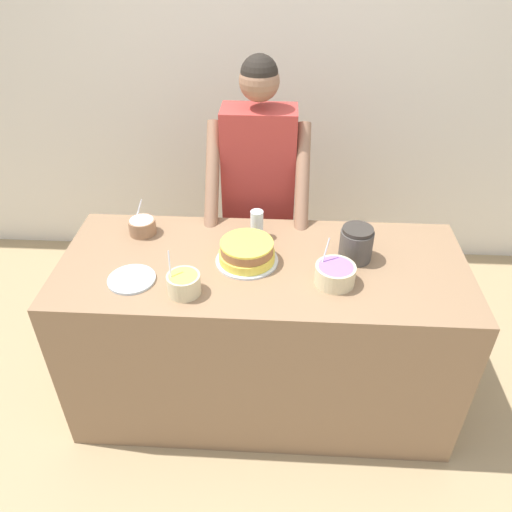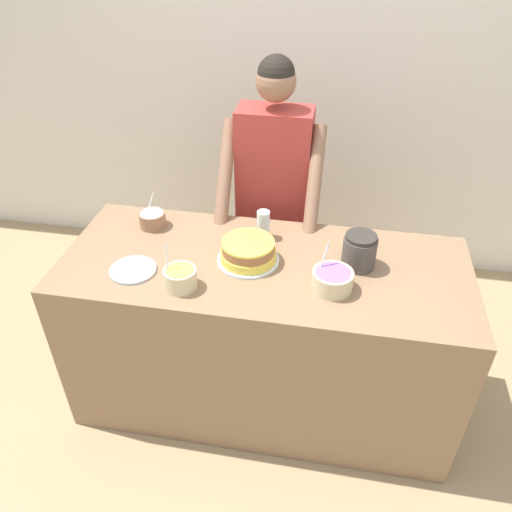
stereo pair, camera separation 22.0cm
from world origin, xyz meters
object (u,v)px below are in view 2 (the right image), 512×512
at_px(ceramic_plate, 133,270).
at_px(person_baker, 273,181).
at_px(frosting_bowl_white, 153,219).
at_px(cake, 248,252).
at_px(frosting_bowl_purple, 332,280).
at_px(frosting_bowl_yellow, 180,278).
at_px(stoneware_jar, 359,251).
at_px(drinking_glass, 263,224).

bearing_deg(ceramic_plate, person_baker, 56.56).
bearing_deg(person_baker, frosting_bowl_white, -144.30).
relative_size(frosting_bowl_white, ceramic_plate, 0.76).
xyz_separation_m(person_baker, cake, (-0.02, -0.60, -0.05)).
relative_size(person_baker, frosting_bowl_purple, 8.87).
bearing_deg(frosting_bowl_purple, frosting_bowl_yellow, -170.67).
height_order(person_baker, frosting_bowl_white, person_baker).
distance_m(frosting_bowl_purple, stoneware_jar, 0.22).
xyz_separation_m(frosting_bowl_white, drinking_glass, (0.56, 0.00, 0.03)).
height_order(drinking_glass, ceramic_plate, drinking_glass).
distance_m(person_baker, cake, 0.61).
distance_m(frosting_bowl_white, stoneware_jar, 1.03).
bearing_deg(cake, person_baker, 87.94).
xyz_separation_m(person_baker, ceramic_plate, (-0.51, -0.77, -0.10)).
relative_size(cake, ceramic_plate, 1.38).
relative_size(frosting_bowl_purple, drinking_glass, 1.32).
bearing_deg(frosting_bowl_purple, frosting_bowl_white, 159.64).
bearing_deg(frosting_bowl_yellow, person_baker, 72.37).
relative_size(frosting_bowl_yellow, stoneware_jar, 1.21).
distance_m(person_baker, frosting_bowl_yellow, 0.88).
distance_m(ceramic_plate, stoneware_jar, 1.01).
relative_size(person_baker, stoneware_jar, 10.21).
height_order(ceramic_plate, stoneware_jar, stoneware_jar).
height_order(drinking_glass, stoneware_jar, stoneware_jar).
distance_m(cake, drinking_glass, 0.21).
bearing_deg(stoneware_jar, ceramic_plate, -167.22).
height_order(frosting_bowl_purple, ceramic_plate, frosting_bowl_purple).
distance_m(cake, ceramic_plate, 0.52).
xyz_separation_m(frosting_bowl_yellow, drinking_glass, (0.28, 0.44, 0.02)).
distance_m(frosting_bowl_white, ceramic_plate, 0.38).
height_order(frosting_bowl_yellow, ceramic_plate, frosting_bowl_yellow).
relative_size(cake, frosting_bowl_purple, 1.53).
relative_size(person_baker, frosting_bowl_yellow, 8.42).
height_order(frosting_bowl_yellow, drinking_glass, frosting_bowl_yellow).
bearing_deg(ceramic_plate, drinking_glass, 35.87).
height_order(cake, frosting_bowl_purple, frosting_bowl_purple).
xyz_separation_m(person_baker, drinking_glass, (0.01, -0.39, -0.03)).
height_order(person_baker, drinking_glass, person_baker).
distance_m(person_baker, ceramic_plate, 0.93).
relative_size(ceramic_plate, stoneware_jar, 1.28).
xyz_separation_m(frosting_bowl_yellow, frosting_bowl_purple, (0.63, 0.10, -0.00)).
bearing_deg(ceramic_plate, frosting_bowl_purple, 2.38).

